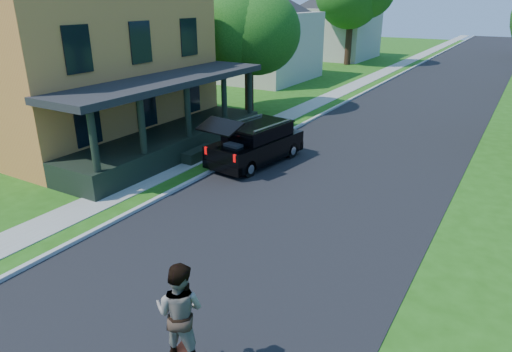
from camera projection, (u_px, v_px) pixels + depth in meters
The scene contains 11 objects.
ground at pixel (223, 269), 10.90m from camera, with size 140.00×140.00×0.00m, color #225611.
street at pixel (417, 107), 26.86m from camera, with size 8.00×120.00×0.02m, color black.
curb at pixel (351, 100), 28.80m from camera, with size 0.15×120.00×0.12m, color #AAA9A4.
sidewalk at pixel (329, 97), 29.54m from camera, with size 1.30×120.00×0.03m, color gray.
front_walk at pixel (125, 143), 20.24m from camera, with size 6.50×1.20×0.03m, color gray.
main_house at pixel (59, 25), 20.02m from camera, with size 15.56×15.56×10.10m.
neighbor_house_mid at pixel (256, 23), 34.99m from camera, with size 12.78×12.78×8.30m.
neighbor_house_far at pixel (334, 16), 47.76m from camera, with size 12.78×12.78×8.30m.
black_suv at pixel (256, 143), 17.59m from camera, with size 2.24×4.65×2.08m.
skateboarder at pixel (180, 311), 7.43m from camera, with size 1.00×0.86×1.78m.
tree_left_mid at pixel (249, 27), 24.55m from camera, with size 5.44×5.57×7.02m.
Camera 1 is at (5.47, -7.60, 6.05)m, focal length 32.00 mm.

